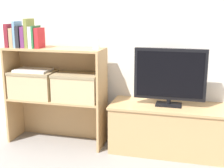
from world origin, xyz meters
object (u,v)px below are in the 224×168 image
(tv, at_px, (170,76))
(baby_monitor, at_px, (96,43))
(book_forest, at_px, (36,37))
(storage_basket_left, at_px, (34,83))
(book_tan, at_px, (15,38))
(book_olive, at_px, (29,33))
(book_crimson, at_px, (39,38))
(book_plum, at_px, (26,37))
(book_charcoal, at_px, (21,37))
(storage_basket_right, at_px, (77,86))
(book_skyblue, at_px, (17,34))
(laptop, at_px, (33,70))
(book_ivory, at_px, (33,37))
(tv_stand, at_px, (168,128))
(book_maroon, at_px, (10,35))

(tv, relative_size, baby_monitor, 4.70)
(book_forest, relative_size, storage_basket_left, 0.48)
(book_tan, relative_size, book_forest, 0.89)
(book_olive, distance_m, book_crimson, 0.10)
(baby_monitor, bearing_deg, book_plum, -175.50)
(book_charcoal, xyz_separation_m, storage_basket_left, (0.08, 0.04, -0.43))
(book_tan, bearing_deg, storage_basket_right, 3.54)
(book_tan, height_order, storage_basket_left, book_tan)
(book_tan, relative_size, storage_basket_right, 0.42)
(book_skyblue, bearing_deg, laptop, 17.46)
(book_forest, distance_m, baby_monitor, 0.55)
(baby_monitor, bearing_deg, storage_basket_right, -175.17)
(book_tan, relative_size, book_ivory, 0.92)
(tv_stand, distance_m, book_tan, 1.60)
(book_olive, xyz_separation_m, storage_basket_left, (-0.01, 0.04, -0.47))
(tv_stand, bearing_deg, storage_basket_right, -175.89)
(book_olive, distance_m, book_ivory, 0.05)
(book_charcoal, bearing_deg, book_tan, 180.00)
(book_tan, height_order, book_forest, book_forest)
(laptop, bearing_deg, storage_basket_right, 0.00)
(book_maroon, relative_size, laptop, 0.66)
(storage_basket_left, bearing_deg, book_ivory, -41.10)
(tv, relative_size, book_maroon, 2.89)
(book_crimson, bearing_deg, book_olive, 180.00)
(tv, distance_m, book_crimson, 1.19)
(book_crimson, xyz_separation_m, laptop, (-0.10, 0.04, -0.30))
(book_charcoal, height_order, laptop, book_charcoal)
(tv, height_order, book_tan, book_tan)
(baby_monitor, bearing_deg, storage_basket_left, -178.60)
(book_skyblue, relative_size, book_crimson, 1.32)
(book_charcoal, bearing_deg, tv_stand, 4.06)
(book_olive, distance_m, storage_basket_right, 0.64)
(book_skyblue, relative_size, book_plum, 1.25)
(book_tan, xyz_separation_m, laptop, (0.15, 0.04, -0.30))
(book_skyblue, height_order, book_crimson, book_skyblue)
(baby_monitor, xyz_separation_m, storage_basket_right, (-0.18, -0.01, -0.39))
(tv_stand, xyz_separation_m, book_crimson, (-1.15, -0.09, 0.78))
(tv, height_order, book_maroon, book_maroon)
(book_forest, relative_size, book_crimson, 1.10)
(book_tan, height_order, storage_basket_right, book_tan)
(tv, relative_size, laptop, 1.91)
(book_maroon, relative_size, book_plum, 1.12)
(book_charcoal, relative_size, book_crimson, 1.08)
(book_charcoal, height_order, book_plum, book_charcoal)
(book_plum, bearing_deg, baby_monitor, 4.50)
(book_ivory, height_order, laptop, book_ivory)
(book_maroon, xyz_separation_m, book_forest, (0.26, 0.00, -0.01))
(baby_monitor, relative_size, storage_basket_left, 0.31)
(book_maroon, xyz_separation_m, book_olive, (0.19, 0.00, 0.02))
(book_plum, height_order, book_ivory, book_ivory)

